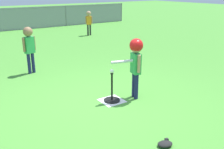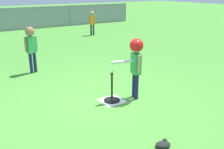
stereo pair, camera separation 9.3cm
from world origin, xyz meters
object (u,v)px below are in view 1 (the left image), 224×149
(baseball_on_tee, at_px, (112,71))
(batter_child, at_px, (136,56))
(fielder_deep_left, at_px, (89,20))
(glove_near_bats, at_px, (165,144))
(fielder_deep_right, at_px, (29,44))
(batting_tee, at_px, (112,97))

(baseball_on_tee, distance_m, batter_child, 0.54)
(baseball_on_tee, distance_m, fielder_deep_left, 7.45)
(baseball_on_tee, distance_m, glove_near_bats, 1.80)
(batter_child, relative_size, fielder_deep_left, 1.09)
(fielder_deep_right, height_order, glove_near_bats, fielder_deep_right)
(baseball_on_tee, bearing_deg, glove_near_bats, -98.40)
(batting_tee, xyz_separation_m, fielder_deep_left, (3.29, 6.68, 0.63))
(batting_tee, height_order, baseball_on_tee, baseball_on_tee)
(batter_child, bearing_deg, baseball_on_tee, 164.90)
(batting_tee, height_order, fielder_deep_right, fielder_deep_right)
(batter_child, xyz_separation_m, glove_near_bats, (-0.72, -1.56, -0.83))
(batter_child, xyz_separation_m, fielder_deep_left, (2.82, 6.81, -0.15))
(batter_child, bearing_deg, glove_near_bats, -114.68)
(fielder_deep_right, bearing_deg, glove_near_bats, -83.51)
(fielder_deep_left, bearing_deg, glove_near_bats, -112.92)
(batter_child, bearing_deg, fielder_deep_right, 113.62)
(batter_child, relative_size, fielder_deep_right, 1.01)
(batter_child, distance_m, fielder_deep_left, 7.37)
(baseball_on_tee, relative_size, fielder_deep_left, 0.07)
(glove_near_bats, bearing_deg, baseball_on_tee, 81.60)
(fielder_deep_right, height_order, fielder_deep_left, fielder_deep_right)
(fielder_deep_left, xyz_separation_m, glove_near_bats, (-3.54, -8.36, -0.68))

